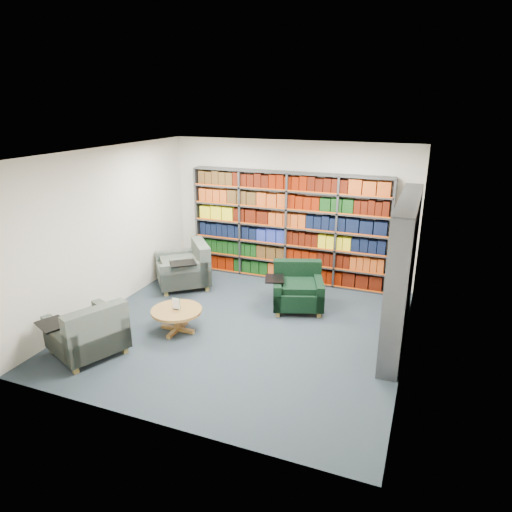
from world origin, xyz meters
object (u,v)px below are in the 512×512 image
(chair_teal_left, at_px, (187,269))
(coffee_table, at_px, (177,314))
(chair_green_right, at_px, (297,290))
(chair_teal_front, at_px, (89,335))

(chair_teal_left, xyz_separation_m, coffee_table, (0.79, -1.75, -0.05))
(chair_teal_left, distance_m, chair_green_right, 2.31)
(chair_green_right, bearing_deg, chair_teal_front, -130.41)
(chair_teal_front, height_order, coffee_table, chair_teal_front)
(chair_green_right, distance_m, coffee_table, 2.21)
(chair_teal_left, height_order, coffee_table, chair_teal_left)
(coffee_table, bearing_deg, chair_teal_left, 114.33)
(chair_teal_front, distance_m, coffee_table, 1.35)
(coffee_table, bearing_deg, chair_green_right, 46.75)
(chair_teal_front, bearing_deg, chair_green_right, 49.59)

